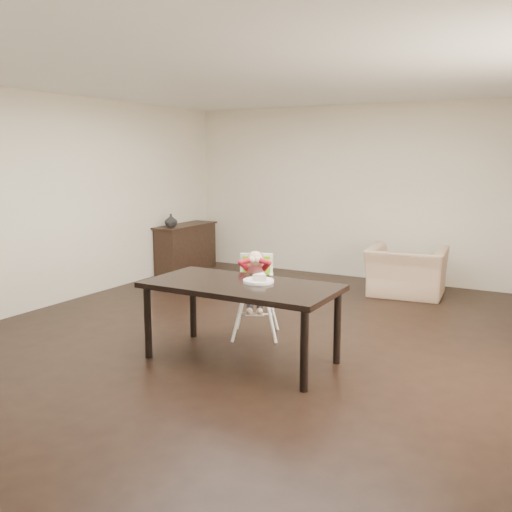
{
  "coord_description": "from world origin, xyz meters",
  "views": [
    {
      "loc": [
        2.84,
        -5.1,
        1.93
      ],
      "look_at": [
        -0.0,
        -0.02,
        0.9
      ],
      "focal_mm": 40.0,
      "sensor_mm": 36.0,
      "label": 1
    }
  ],
  "objects": [
    {
      "name": "armchair",
      "position": [
        0.88,
        2.66,
        0.45
      ],
      "size": [
        1.09,
        0.77,
        0.9
      ],
      "primitive_type": "imported",
      "rotation": [
        0.0,
        0.0,
        3.24
      ],
      "color": "tan",
      "rests_on": "ground"
    },
    {
      "name": "plate",
      "position": [
        0.32,
        -0.53,
        0.78
      ],
      "size": [
        0.35,
        0.35,
        0.08
      ],
      "rotation": [
        0.0,
        0.0,
        -0.24
      ],
      "color": "white",
      "rests_on": "dining_table"
    },
    {
      "name": "room_walls",
      "position": [
        0.0,
        0.0,
        1.86
      ],
      "size": [
        6.02,
        7.02,
        2.71
      ],
      "color": "beige",
      "rests_on": "ground"
    },
    {
      "name": "ground",
      "position": [
        0.0,
        0.0,
        0.0
      ],
      "size": [
        7.0,
        7.0,
        0.0
      ],
      "primitive_type": "plane",
      "color": "black",
      "rests_on": "ground"
    },
    {
      "name": "sideboard",
      "position": [
        -2.78,
        2.53,
        0.4
      ],
      "size": [
        0.44,
        1.26,
        0.79
      ],
      "color": "black",
      "rests_on": "ground"
    },
    {
      "name": "vase",
      "position": [
        -2.78,
        2.15,
        0.89
      ],
      "size": [
        0.26,
        0.26,
        0.2
      ],
      "primitive_type": "imported",
      "rotation": [
        0.0,
        0.0,
        -0.29
      ],
      "color": "#99999E",
      "rests_on": "sideboard"
    },
    {
      "name": "high_chair",
      "position": [
        -0.07,
        0.09,
        0.66
      ],
      "size": [
        0.52,
        0.52,
        0.93
      ],
      "rotation": [
        0.0,
        0.0,
        0.44
      ],
      "color": "white",
      "rests_on": "ground"
    },
    {
      "name": "dining_table",
      "position": [
        0.19,
        -0.65,
        0.67
      ],
      "size": [
        1.8,
        0.9,
        0.75
      ],
      "color": "black",
      "rests_on": "ground"
    }
  ]
}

